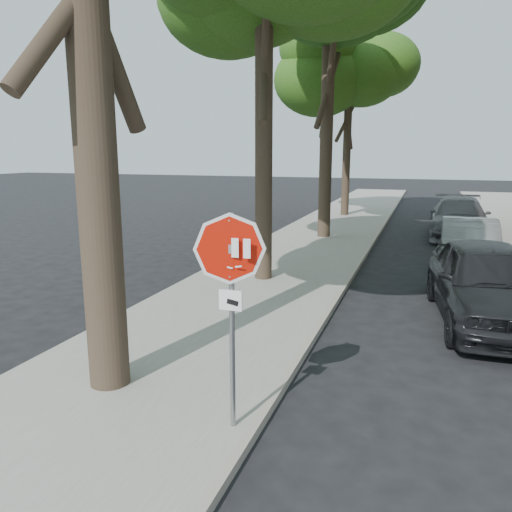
{
  "coord_description": "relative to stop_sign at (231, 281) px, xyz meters",
  "views": [
    {
      "loc": [
        1.35,
        -5.12,
        3.39
      ],
      "look_at": [
        -0.71,
        0.9,
        2.05
      ],
      "focal_mm": 35.0,
      "sensor_mm": 36.0,
      "label": 1
    }
  ],
  "objects": [
    {
      "name": "ground",
      "position": [
        0.7,
        0.03,
        -1.95
      ],
      "size": [
        120.0,
        120.0,
        0.0
      ],
      "primitive_type": "plane",
      "color": "black",
      "rests_on": "ground"
    },
    {
      "name": "car_b",
      "position": [
        3.3,
        10.41,
        -1.22
      ],
      "size": [
        1.59,
        4.41,
        1.45
      ],
      "primitive_type": "imported",
      "rotation": [
        0.0,
        0.0,
        -0.01
      ],
      "color": "gray",
      "rests_on": "ground"
    },
    {
      "name": "car_a",
      "position": [
        3.3,
        5.49,
        -1.12
      ],
      "size": [
        2.46,
        5.02,
        1.65
      ],
      "primitive_type": "imported",
      "rotation": [
        0.0,
        0.0,
        0.11
      ],
      "color": "black",
      "rests_on": "ground"
    },
    {
      "name": "curb_right",
      "position": [
        4.65,
        12.03,
        -1.88
      ],
      "size": [
        0.12,
        55.0,
        0.13
      ],
      "primitive_type": "cube",
      "color": "#9E9384",
      "rests_on": "ground"
    },
    {
      "name": "curb_left",
      "position": [
        0.25,
        12.03,
        -1.88
      ],
      "size": [
        0.12,
        55.0,
        0.13
      ],
      "primitive_type": "cube",
      "color": "#9E9384",
      "rests_on": "ground"
    },
    {
      "name": "stop_sign",
      "position": [
        0.0,
        0.0,
        0.0
      ],
      "size": [
        0.76,
        0.34,
        2.61
      ],
      "color": "gray",
      "rests_on": "sidewalk_left"
    },
    {
      "name": "sidewalk_left",
      "position": [
        -1.8,
        12.03,
        -1.89
      ],
      "size": [
        4.0,
        55.0,
        0.12
      ],
      "primitive_type": "cube",
      "color": "gray",
      "rests_on": "ground"
    },
    {
      "name": "car_c",
      "position": [
        3.3,
        16.2,
        -1.16
      ],
      "size": [
        2.24,
        5.42,
        1.57
      ],
      "primitive_type": "imported",
      "rotation": [
        0.0,
        0.0,
        -0.01
      ],
      "color": "#545358",
      "rests_on": "ground"
    },
    {
      "name": "tree_far",
      "position": [
        -2.02,
        21.14,
        5.26
      ],
      "size": [
        5.29,
        4.91,
        9.33
      ],
      "color": "black",
      "rests_on": "sidewalk_left"
    },
    {
      "name": "tree_mid_b",
      "position": [
        -1.72,
        14.15,
        6.05
      ],
      "size": [
        5.88,
        5.46,
        10.36
      ],
      "color": "black",
      "rests_on": "sidewalk_left"
    }
  ]
}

